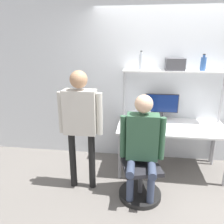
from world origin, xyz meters
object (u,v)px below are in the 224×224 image
(monitor, at_px, (162,105))
(office_chair, at_px, (140,176))
(person_seated, at_px, (142,140))
(person_standing, at_px, (80,117))
(bottle_blue, at_px, (203,64))
(cell_phone, at_px, (159,131))
(storage_box, at_px, (175,64))
(bottle_clear, at_px, (141,62))
(laptop, at_px, (141,124))

(monitor, distance_m, office_chair, 1.23)
(person_seated, bearing_deg, person_standing, 171.63)
(monitor, bearing_deg, bottle_blue, -2.98)
(office_chair, relative_size, bottle_blue, 3.78)
(office_chair, bearing_deg, cell_phone, 59.97)
(bottle_blue, bearing_deg, storage_box, -180.00)
(person_standing, bearing_deg, bottle_blue, 27.10)
(cell_phone, bearing_deg, bottle_clear, 122.32)
(laptop, distance_m, person_seated, 0.55)
(bottle_clear, relative_size, bottle_blue, 1.17)
(office_chair, relative_size, person_standing, 0.56)
(laptop, distance_m, office_chair, 0.74)
(person_seated, height_order, bottle_blue, bottle_blue)
(monitor, xyz_separation_m, bottle_clear, (-0.36, -0.03, 0.69))
(bottle_clear, bearing_deg, bottle_blue, 0.00)
(cell_phone, bearing_deg, bottle_blue, 37.97)
(bottle_blue, bearing_deg, person_standing, -152.90)
(cell_phone, bearing_deg, monitor, 83.72)
(monitor, bearing_deg, person_standing, -141.52)
(bottle_blue, bearing_deg, office_chair, -133.28)
(cell_phone, height_order, person_seated, person_seated)
(person_seated, xyz_separation_m, storage_box, (0.45, 0.97, 0.84))
(bottle_clear, bearing_deg, office_chair, -87.24)
(laptop, xyz_separation_m, bottle_clear, (-0.03, 0.42, 0.86))
(person_standing, bearing_deg, storage_box, 34.12)
(cell_phone, xyz_separation_m, bottle_clear, (-0.30, 0.48, 0.93))
(monitor, bearing_deg, person_seated, -106.88)
(laptop, bearing_deg, person_standing, -151.09)
(office_chair, bearing_deg, bottle_clear, 92.76)
(office_chair, xyz_separation_m, person_seated, (0.01, -0.05, 0.53))
(person_seated, bearing_deg, bottle_blue, 48.44)
(bottle_clear, bearing_deg, person_seated, -86.75)
(laptop, xyz_separation_m, storage_box, (0.48, 0.42, 0.83))
(monitor, height_order, office_chair, monitor)
(cell_phone, bearing_deg, laptop, 167.95)
(bottle_clear, bearing_deg, storage_box, -0.00)
(bottle_clear, bearing_deg, cell_phone, -57.68)
(monitor, height_order, bottle_clear, bottle_clear)
(cell_phone, height_order, bottle_clear, bottle_clear)
(laptop, xyz_separation_m, person_standing, (-0.78, -0.43, 0.23))
(laptop, xyz_separation_m, cell_phone, (0.27, -0.06, -0.07))
(person_standing, distance_m, bottle_clear, 1.30)
(laptop, distance_m, bottle_blue, 1.29)
(laptop, distance_m, person_standing, 0.92)
(bottle_clear, height_order, storage_box, bottle_clear)
(person_seated, relative_size, bottle_blue, 5.66)
(cell_phone, distance_m, bottle_clear, 1.09)
(monitor, distance_m, storage_box, 0.67)
(laptop, height_order, cell_phone, laptop)
(cell_phone, xyz_separation_m, bottle_blue, (0.61, 0.48, 0.91))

